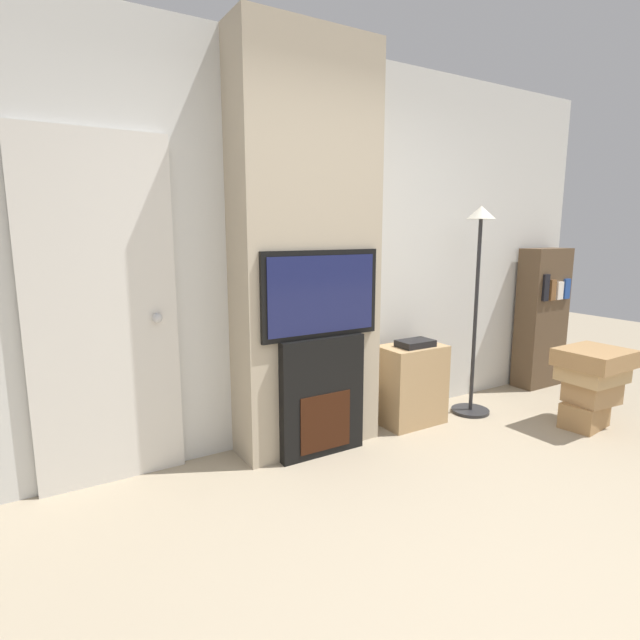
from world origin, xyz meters
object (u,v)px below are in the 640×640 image
object	(u,v)px
television	(320,294)
floor_lamp	(477,286)
box_stack	(591,381)
media_stand	(411,384)
bookshelf	(542,318)
fireplace	(320,396)

from	to	relation	value
television	floor_lamp	xyz separation A→B (m)	(1.46, 0.01, -0.03)
floor_lamp	box_stack	world-z (taller)	floor_lamp
media_stand	bookshelf	distance (m)	1.75
television	bookshelf	world-z (taller)	television
television	bookshelf	size ratio (longest dim) A/B	0.64
fireplace	floor_lamp	size ratio (longest dim) A/B	0.48
box_stack	media_stand	size ratio (longest dim) A/B	0.91
box_stack	media_stand	xyz separation A→B (m)	(-1.11, 0.77, -0.05)
media_stand	television	bearing A→B (deg)	-173.76
bookshelf	media_stand	bearing A→B (deg)	-176.50
box_stack	bookshelf	bearing A→B (deg)	55.16
television	media_stand	distance (m)	1.17
floor_lamp	media_stand	world-z (taller)	floor_lamp
floor_lamp	bookshelf	distance (m)	1.22
fireplace	television	world-z (taller)	television
box_stack	media_stand	distance (m)	1.35
fireplace	media_stand	bearing A→B (deg)	6.11
bookshelf	fireplace	bearing A→B (deg)	-175.61
fireplace	television	size ratio (longest dim) A/B	0.95
floor_lamp	television	bearing A→B (deg)	-179.74
fireplace	media_stand	distance (m)	0.89
television	box_stack	bearing A→B (deg)	-18.73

